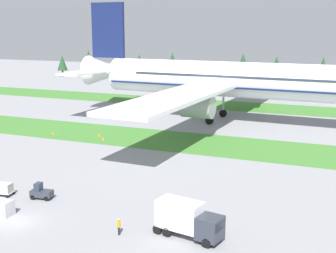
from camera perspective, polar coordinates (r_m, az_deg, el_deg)
The scene contains 14 objects.
ground_plane at distance 53.47m, azimuth -17.87°, elevation -10.97°, with size 400.00×400.00×0.00m, color gray.
grass_strip_near at distance 86.33m, azimuth -0.34°, elevation -1.63°, with size 320.00×14.97×0.01m, color #3D752D.
grass_strip_far at distance 125.24m, azimuth 7.22°, elevation 2.56°, with size 320.00×14.97×0.01m, color #3D752D.
airliner at distance 102.50m, azimuth 7.31°, elevation 5.71°, with size 71.77×88.25×25.88m.
baggage_tug at distance 59.21m, azimuth -15.10°, elevation -7.69°, with size 2.78×1.71×1.97m.
cargo_dolly_lead at distance 61.65m, azimuth -19.25°, elevation -7.06°, with size 2.42×1.84×1.55m.
catering_truck at distance 46.97m, azimuth 2.41°, elevation -11.06°, with size 7.26×3.51×3.58m.
ground_crew_marshaller at distance 48.12m, azimuth -5.97°, elevation -11.84°, with size 0.39×0.46×1.74m.
uld_container_2 at distance 55.56m, azimuth -19.30°, elevation -9.26°, with size 2.00×1.60×1.67m, color #A3A3A8.
uld_container_3 at distance 55.70m, azimuth -19.57°, elevation -9.30°, with size 2.00×1.60×1.54m, color #A3A3A8.
taxiway_marker_0 at distance 89.86m, azimuth -8.30°, elevation -1.00°, with size 0.44×0.44×0.65m, color orange.
taxiway_marker_1 at distance 93.13m, azimuth -13.72°, elevation -0.77°, with size 0.44×0.44×0.62m, color orange.
taxiway_marker_2 at distance 86.87m, azimuth -7.88°, elevation -1.46°, with size 0.44×0.44×0.58m, color orange.
distant_tree_line at distance 163.97m, azimuth 13.28°, elevation 6.93°, with size 173.51×9.27×11.74m.
Camera 1 is at (32.95, -36.88, 20.34)m, focal length 50.41 mm.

